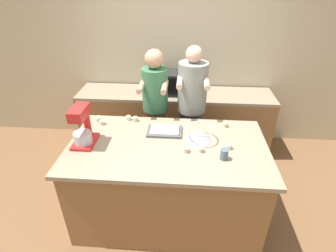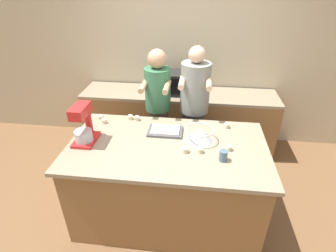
# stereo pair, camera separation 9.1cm
# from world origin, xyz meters

# --- Properties ---
(ground_plane) EXTENTS (16.00, 16.00, 0.00)m
(ground_plane) POSITION_xyz_m (0.00, 0.00, 0.00)
(ground_plane) COLOR brown
(back_wall) EXTENTS (10.00, 0.06, 2.70)m
(back_wall) POSITION_xyz_m (0.00, 1.73, 1.35)
(back_wall) COLOR beige
(back_wall) RESTS_ON ground_plane
(island_counter) EXTENTS (1.95, 1.09, 0.94)m
(island_counter) POSITION_xyz_m (0.00, 0.00, 0.47)
(island_counter) COLOR olive
(island_counter) RESTS_ON ground_plane
(back_counter) EXTENTS (2.80, 0.60, 0.90)m
(back_counter) POSITION_xyz_m (0.00, 1.38, 0.45)
(back_counter) COLOR olive
(back_counter) RESTS_ON ground_plane
(person_left) EXTENTS (0.33, 0.50, 1.66)m
(person_left) POSITION_xyz_m (-0.22, 0.81, 0.88)
(person_left) COLOR brown
(person_left) RESTS_ON ground_plane
(person_right) EXTENTS (0.36, 0.51, 1.70)m
(person_right) POSITION_xyz_m (0.23, 0.81, 0.89)
(person_right) COLOR #33384C
(person_right) RESTS_ON ground_plane
(stand_mixer) EXTENTS (0.20, 0.30, 0.39)m
(stand_mixer) POSITION_xyz_m (-0.81, -0.03, 1.11)
(stand_mixer) COLOR red
(stand_mixer) RESTS_ON island_counter
(mixing_bowl) EXTENTS (0.28, 0.28, 0.14)m
(mixing_bowl) POSITION_xyz_m (0.31, 0.11, 1.01)
(mixing_bowl) COLOR #BCBCC1
(mixing_bowl) RESTS_ON island_counter
(baking_tray) EXTENTS (0.36, 0.24, 0.04)m
(baking_tray) POSITION_xyz_m (-0.05, 0.23, 0.96)
(baking_tray) COLOR #4C4C51
(baking_tray) RESTS_ON island_counter
(microwave_oven) EXTENTS (0.52, 0.35, 0.31)m
(microwave_oven) POSITION_xyz_m (-0.04, 1.38, 1.05)
(microwave_oven) COLOR black
(microwave_oven) RESTS_ON back_counter
(drinking_glass) EXTENTS (0.07, 0.07, 0.10)m
(drinking_glass) POSITION_xyz_m (0.52, -0.19, 0.99)
(drinking_glass) COLOR slate
(drinking_glass) RESTS_ON island_counter
(cupcake_0) EXTENTS (0.06, 0.06, 0.06)m
(cupcake_0) POSITION_xyz_m (-0.75, 0.34, 0.97)
(cupcake_0) COLOR beige
(cupcake_0) RESTS_ON island_counter
(cupcake_1) EXTENTS (0.06, 0.06, 0.06)m
(cupcake_1) POSITION_xyz_m (0.18, -0.10, 0.97)
(cupcake_1) COLOR beige
(cupcake_1) RESTS_ON island_counter
(cupcake_2) EXTENTS (0.06, 0.06, 0.06)m
(cupcake_2) POSITION_xyz_m (-0.48, 0.46, 0.97)
(cupcake_2) COLOR beige
(cupcake_2) RESTS_ON island_counter
(cupcake_3) EXTENTS (0.06, 0.06, 0.06)m
(cupcake_3) POSITION_xyz_m (0.60, 0.40, 0.97)
(cupcake_3) COLOR beige
(cupcake_3) RESTS_ON island_counter
(cupcake_4) EXTENTS (0.06, 0.06, 0.06)m
(cupcake_4) POSITION_xyz_m (-0.40, 0.45, 0.97)
(cupcake_4) COLOR beige
(cupcake_4) RESTS_ON island_counter
(cupcake_5) EXTENTS (0.06, 0.06, 0.06)m
(cupcake_5) POSITION_xyz_m (0.32, -0.09, 0.97)
(cupcake_5) COLOR beige
(cupcake_5) RESTS_ON island_counter
(cupcake_6) EXTENTS (0.06, 0.06, 0.06)m
(cupcake_6) POSITION_xyz_m (0.59, -0.02, 0.97)
(cupcake_6) COLOR beige
(cupcake_6) RESTS_ON island_counter
(cupcake_7) EXTENTS (0.06, 0.06, 0.06)m
(cupcake_7) POSITION_xyz_m (-0.82, 0.42, 0.97)
(cupcake_7) COLOR beige
(cupcake_7) RESTS_ON island_counter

